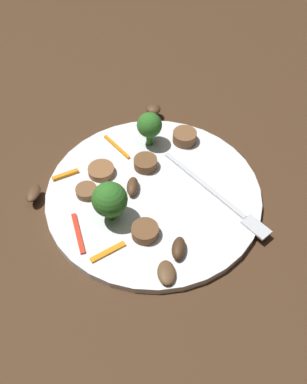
{
  "coord_description": "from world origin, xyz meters",
  "views": [
    {
      "loc": [
        0.24,
        -0.26,
        0.44
      ],
      "look_at": [
        0.0,
        0.0,
        0.01
      ],
      "focal_mm": 40.95,
      "sensor_mm": 36.0,
      "label": 1
    }
  ],
  "objects_px": {
    "plate": "(153,195)",
    "pepper_strip_2": "(117,147)",
    "pepper_strip_0": "(78,233)",
    "mushroom_3": "(179,248)",
    "pepper_strip_1": "(65,175)",
    "pepper_strip_3": "(108,252)",
    "sausage_slice_4": "(101,171)",
    "mushroom_4": "(132,186)",
    "sausage_slice_3": "(185,137)",
    "sausage_slice_1": "(87,191)",
    "mushroom_2": "(33,193)",
    "mushroom_1": "(166,273)",
    "sausage_slice_2": "(145,231)",
    "mushroom_0": "(153,109)",
    "broccoli_floret_1": "(149,126)",
    "fork": "(221,198)",
    "sausage_slice_0": "(145,163)",
    "broccoli_floret_0": "(110,200)"
  },
  "relations": [
    {
      "from": "plate",
      "to": "pepper_strip_2",
      "type": "relative_size",
      "value": 4.98
    },
    {
      "from": "pepper_strip_0",
      "to": "pepper_strip_2",
      "type": "xyz_separation_m",
      "value": [
        -0.07,
        0.13,
        0.0
      ]
    },
    {
      "from": "mushroom_3",
      "to": "pepper_strip_1",
      "type": "bearing_deg",
      "value": -176.1
    },
    {
      "from": "pepper_strip_3",
      "to": "sausage_slice_4",
      "type": "bearing_deg",
      "value": 140.55
    },
    {
      "from": "mushroom_4",
      "to": "sausage_slice_3",
      "type": "bearing_deg",
      "value": 94.82
    },
    {
      "from": "sausage_slice_1",
      "to": "mushroom_2",
      "type": "distance_m",
      "value": 0.07
    },
    {
      "from": "mushroom_1",
      "to": "pepper_strip_1",
      "type": "distance_m",
      "value": 0.2
    },
    {
      "from": "pepper_strip_3",
      "to": "mushroom_3",
      "type": "bearing_deg",
      "value": 43.8
    },
    {
      "from": "mushroom_4",
      "to": "mushroom_2",
      "type": "bearing_deg",
      "value": -133.42
    },
    {
      "from": "sausage_slice_3",
      "to": "plate",
      "type": "bearing_deg",
      "value": -72.18
    },
    {
      "from": "plate",
      "to": "pepper_strip_0",
      "type": "xyz_separation_m",
      "value": [
        -0.02,
        -0.11,
        0.01
      ]
    },
    {
      "from": "sausage_slice_2",
      "to": "mushroom_0",
      "type": "bearing_deg",
      "value": 130.22
    },
    {
      "from": "plate",
      "to": "broccoli_floret_1",
      "type": "height_order",
      "value": "broccoli_floret_1"
    },
    {
      "from": "mushroom_0",
      "to": "pepper_strip_2",
      "type": "xyz_separation_m",
      "value": [
        0.01,
        -0.09,
        -0.0
      ]
    },
    {
      "from": "pepper_strip_0",
      "to": "pepper_strip_3",
      "type": "height_order",
      "value": "same"
    },
    {
      "from": "mushroom_0",
      "to": "pepper_strip_1",
      "type": "relative_size",
      "value": 0.61
    },
    {
      "from": "fork",
      "to": "sausage_slice_1",
      "type": "distance_m",
      "value": 0.17
    },
    {
      "from": "sausage_slice_0",
      "to": "mushroom_1",
      "type": "height_order",
      "value": "sausage_slice_0"
    },
    {
      "from": "mushroom_2",
      "to": "mushroom_4",
      "type": "height_order",
      "value": "mushroom_4"
    },
    {
      "from": "mushroom_0",
      "to": "pepper_strip_0",
      "type": "height_order",
      "value": "mushroom_0"
    },
    {
      "from": "pepper_strip_1",
      "to": "mushroom_2",
      "type": "bearing_deg",
      "value": -95.27
    },
    {
      "from": "pepper_strip_0",
      "to": "pepper_strip_2",
      "type": "distance_m",
      "value": 0.15
    },
    {
      "from": "mushroom_0",
      "to": "mushroom_1",
      "type": "bearing_deg",
      "value": -44.28
    },
    {
      "from": "mushroom_4",
      "to": "broccoli_floret_0",
      "type": "bearing_deg",
      "value": -75.25
    },
    {
      "from": "pepper_strip_3",
      "to": "mushroom_4",
      "type": "bearing_deg",
      "value": 117.61
    },
    {
      "from": "plate",
      "to": "sausage_slice_3",
      "type": "distance_m",
      "value": 0.11
    },
    {
      "from": "broccoli_floret_0",
      "to": "pepper_strip_2",
      "type": "relative_size",
      "value": 1.04
    },
    {
      "from": "mushroom_0",
      "to": "mushroom_2",
      "type": "relative_size",
      "value": 0.73
    },
    {
      "from": "sausage_slice_4",
      "to": "pepper_strip_1",
      "type": "distance_m",
      "value": 0.05
    },
    {
      "from": "fork",
      "to": "pepper_strip_3",
      "type": "bearing_deg",
      "value": -101.01
    },
    {
      "from": "broccoli_floret_1",
      "to": "plate",
      "type": "bearing_deg",
      "value": -43.7
    },
    {
      "from": "broccoli_floret_0",
      "to": "pepper_strip_1",
      "type": "relative_size",
      "value": 1.63
    },
    {
      "from": "sausage_slice_4",
      "to": "mushroom_3",
      "type": "height_order",
      "value": "mushroom_3"
    },
    {
      "from": "mushroom_3",
      "to": "pepper_strip_2",
      "type": "bearing_deg",
      "value": 158.02
    },
    {
      "from": "broccoli_floret_0",
      "to": "mushroom_2",
      "type": "bearing_deg",
      "value": -157.04
    },
    {
      "from": "sausage_slice_2",
      "to": "pepper_strip_2",
      "type": "height_order",
      "value": "sausage_slice_2"
    },
    {
      "from": "plate",
      "to": "sausage_slice_4",
      "type": "height_order",
      "value": "sausage_slice_4"
    },
    {
      "from": "sausage_slice_3",
      "to": "pepper_strip_0",
      "type": "height_order",
      "value": "sausage_slice_3"
    },
    {
      "from": "broccoli_floret_1",
      "to": "mushroom_1",
      "type": "distance_m",
      "value": 0.21
    },
    {
      "from": "mushroom_4",
      "to": "pepper_strip_3",
      "type": "relative_size",
      "value": 0.69
    },
    {
      "from": "sausage_slice_0",
      "to": "sausage_slice_1",
      "type": "height_order",
      "value": "sausage_slice_0"
    },
    {
      "from": "mushroom_3",
      "to": "mushroom_4",
      "type": "xyz_separation_m",
      "value": [
        -0.1,
        0.03,
        -0.0
      ]
    },
    {
      "from": "mushroom_1",
      "to": "mushroom_2",
      "type": "xyz_separation_m",
      "value": [
        -0.2,
        -0.03,
        -0.0
      ]
    },
    {
      "from": "sausage_slice_2",
      "to": "sausage_slice_3",
      "type": "bearing_deg",
      "value": 114.16
    },
    {
      "from": "mushroom_2",
      "to": "mushroom_3",
      "type": "height_order",
      "value": "mushroom_3"
    },
    {
      "from": "sausage_slice_4",
      "to": "pepper_strip_3",
      "type": "distance_m",
      "value": 0.12
    },
    {
      "from": "sausage_slice_4",
      "to": "mushroom_1",
      "type": "relative_size",
      "value": 1.11
    },
    {
      "from": "plate",
      "to": "mushroom_3",
      "type": "xyz_separation_m",
      "value": [
        0.08,
        -0.05,
        0.01
      ]
    },
    {
      "from": "sausage_slice_1",
      "to": "pepper_strip_2",
      "type": "bearing_deg",
      "value": 110.61
    },
    {
      "from": "broccoli_floret_1",
      "to": "mushroom_2",
      "type": "distance_m",
      "value": 0.18
    }
  ]
}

